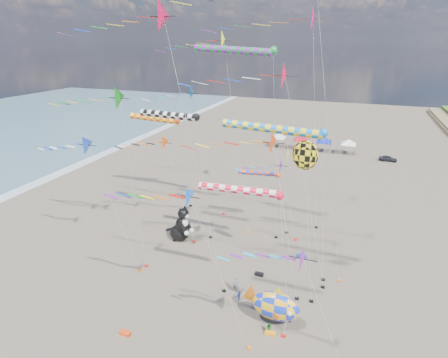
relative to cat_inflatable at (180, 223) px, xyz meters
name	(u,v)px	position (x,y,z in m)	size (l,w,h in m)	color
delta_kite_0	(102,101)	(-4.14, -6.21, 15.10)	(10.65, 2.37, 18.96)	#0F7C17
delta_kite_1	(257,149)	(10.62, -5.71, 11.92)	(11.46, 2.13, 15.71)	#E83E0E
delta_kite_2	(185,198)	(7.33, -12.70, 9.90)	(10.57, 1.63, 13.55)	blue
delta_kite_3	(209,43)	(2.23, 4.49, 20.08)	(12.06, 2.19, 23.90)	#EEFD1E
delta_kite_4	(294,20)	(10.40, 8.74, 22.36)	(16.33, 2.90, 26.46)	#FC097C
delta_kite_5	(157,145)	(-2.47, 0.05, 9.39)	(9.53, 1.82, 13.06)	#F84F06
delta_kite_6	(166,20)	(3.45, -7.06, 21.75)	(13.23, 2.52, 25.69)	#D50F40
delta_kite_7	(285,78)	(11.92, -1.96, 17.34)	(13.92, 2.55, 21.28)	red
delta_kite_8	(301,272)	(16.05, -14.73, 7.31)	(9.32, 1.99, 10.98)	purple
delta_kite_9	(195,95)	(-1.37, 8.09, 13.83)	(9.51, 1.86, 17.52)	blue
delta_kite_10	(91,147)	(-5.35, -7.11, 10.84)	(9.72, 2.08, 14.56)	blue
delta_kite_12	(270,167)	(9.52, 4.76, 6.71)	(8.09, 1.70, 10.32)	#651893
windsock_0	(243,191)	(10.37, -8.71, 9.26)	(8.29, 0.67, 12.07)	red
windsock_1	(261,174)	(8.12, 6.06, 5.18)	(6.69, 0.63, 7.95)	#E53E10
windsock_2	(157,119)	(-7.62, 8.84, 10.21)	(8.95, 0.85, 13.07)	#FF4015
windsock_3	(276,130)	(11.60, -3.17, 13.06)	(10.60, 0.80, 15.90)	blue
windsock_4	(172,116)	(-1.32, 1.68, 12.44)	(8.57, 0.83, 15.31)	black
windsock_5	(237,51)	(5.33, 4.47, 19.27)	(10.52, 0.90, 22.18)	#178137
angelfish_kite	(303,156)	(14.15, -3.62, 11.04)	(3.74, 3.02, 14.85)	yellow
cat_inflatable	(180,223)	(0.00, 0.00, 0.00)	(3.53, 1.77, 4.77)	black
fish_inflatable	(275,306)	(13.68, -9.57, -0.37)	(5.49, 2.54, 4.09)	#1533D3
person_adult	(236,285)	(9.36, -6.79, -1.46)	(0.68, 0.44, 1.86)	slate
child_green	(269,328)	(13.51, -10.61, -1.86)	(0.51, 0.39, 1.04)	#206F29
child_blue	(239,296)	(9.95, -7.70, -1.87)	(0.61, 0.25, 1.03)	#214099
kite_bag_0	(259,274)	(10.75, -3.44, -2.24)	(0.90, 0.44, 0.30)	black
kite_bag_1	(125,333)	(2.38, -14.91, -2.24)	(0.90, 0.44, 0.30)	#F13D11
kite_bag_2	(302,256)	(14.39, 1.45, -2.24)	(0.90, 0.44, 0.30)	#1631E1
kite_bag_3	(270,333)	(13.67, -10.71, -2.24)	(0.90, 0.44, 0.30)	orange
tent_row	(313,137)	(10.10, 43.37, 0.76)	(19.20, 4.20, 3.80)	white
parked_car	(388,158)	(25.47, 41.37, -1.80)	(1.38, 3.43, 1.17)	#26262D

